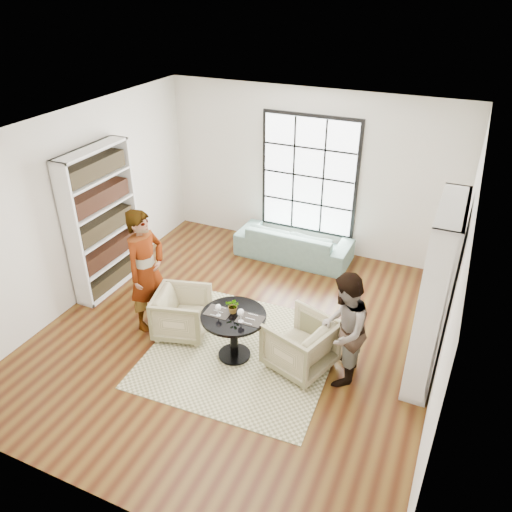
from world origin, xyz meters
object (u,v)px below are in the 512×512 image
at_px(armchair_right, 300,344).
at_px(pedestal_table, 234,326).
at_px(armchair_left, 182,313).
at_px(person_right, 343,330).
at_px(wine_glass_right, 241,313).
at_px(flower_centerpiece, 233,306).
at_px(sofa, 294,243).
at_px(person_left, 146,270).
at_px(wine_glass_left, 218,308).

bearing_deg(armchair_right, pedestal_table, -59.26).
bearing_deg(armchair_left, person_right, -104.39).
height_order(wine_glass_right, flower_centerpiece, flower_centerpiece).
xyz_separation_m(person_right, wine_glass_right, (-1.29, -0.28, 0.06)).
height_order(sofa, person_left, person_left).
distance_m(armchair_left, wine_glass_left, 0.93).
xyz_separation_m(sofa, flower_centerpiece, (0.19, -2.89, 0.51)).
xyz_separation_m(armchair_left, person_right, (2.36, 0.02, 0.44)).
bearing_deg(wine_glass_left, person_left, 168.40).
bearing_deg(flower_centerpiece, wine_glass_right, -39.01).
distance_m(sofa, armchair_right, 2.97).
height_order(armchair_right, wine_glass_left, wine_glass_left).
bearing_deg(person_right, sofa, -153.19).
relative_size(sofa, wine_glass_left, 11.53).
distance_m(person_left, wine_glass_left, 1.33).
bearing_deg(sofa, pedestal_table, 95.14).
bearing_deg(armchair_left, pedestal_table, -115.22).
bearing_deg(pedestal_table, person_left, 173.48).
relative_size(pedestal_table, wine_glass_left, 4.82).
relative_size(wine_glass_left, flower_centerpiece, 0.85).
distance_m(sofa, person_left, 3.11).
height_order(wine_glass_left, wine_glass_right, wine_glass_right).
bearing_deg(wine_glass_right, armchair_left, 166.36).
xyz_separation_m(armchair_left, armchair_right, (1.81, 0.02, 0.02)).
height_order(armchair_left, person_left, person_left).
xyz_separation_m(pedestal_table, armchair_left, (-0.92, 0.17, -0.17)).
bearing_deg(armchair_left, sofa, -29.13).
height_order(pedestal_table, sofa, pedestal_table).
bearing_deg(wine_glass_right, wine_glass_left, -178.94).
distance_m(pedestal_table, armchair_left, 0.95).
xyz_separation_m(armchair_right, wine_glass_right, (-0.74, -0.28, 0.48)).
height_order(sofa, armchair_left, armchair_left).
relative_size(sofa, wine_glass_right, 10.65).
relative_size(armchair_right, person_left, 0.43).
relative_size(sofa, person_left, 1.12).
distance_m(wine_glass_left, flower_centerpiece, 0.21).
bearing_deg(person_left, armchair_left, -82.04).
xyz_separation_m(sofa, wine_glass_right, (0.37, -3.04, 0.54)).
relative_size(armchair_left, wine_glass_left, 4.18).
bearing_deg(flower_centerpiece, armchair_left, 172.54).
distance_m(person_right, wine_glass_right, 1.32).
height_order(armchair_left, armchair_right, armchair_right).
xyz_separation_m(person_right, wine_glass_left, (-1.61, -0.29, 0.05)).
xyz_separation_m(pedestal_table, person_left, (-1.47, 0.17, 0.43)).
bearing_deg(wine_glass_right, flower_centerpiece, 140.99).
bearing_deg(person_right, armchair_left, -93.70).
bearing_deg(sofa, wine_glass_left, 91.79).
bearing_deg(flower_centerpiece, wine_glass_left, -134.75).
bearing_deg(sofa, person_left, 66.61).
distance_m(armchair_left, flower_centerpiece, 1.02).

